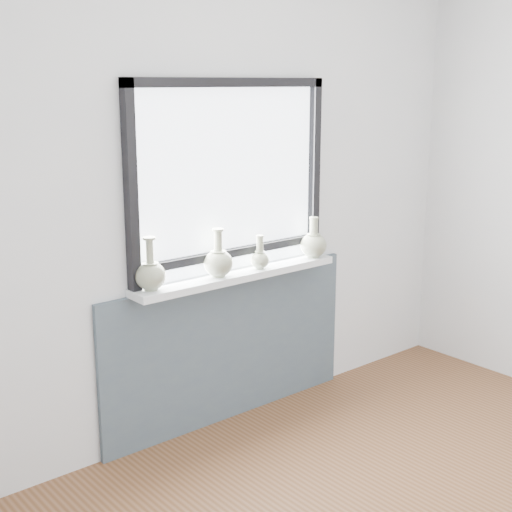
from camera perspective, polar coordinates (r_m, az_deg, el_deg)
back_wall at (r=3.96m, az=-2.41°, el=4.63°), size 3.60×0.02×2.60m
apron_panel at (r=4.16m, az=-2.04°, el=-7.33°), size 1.70×0.03×0.86m
windowsill at (r=3.97m, az=-1.48°, el=-1.54°), size 1.32×0.18×0.04m
window at (r=3.91m, az=-2.10°, el=6.61°), size 1.30×0.06×1.05m
vase_a at (r=3.64m, az=-8.44°, el=-1.42°), size 0.16×0.16×0.27m
vase_b at (r=3.85m, az=-3.03°, el=-0.43°), size 0.16×0.16×0.27m
vase_c at (r=4.02m, az=0.31°, el=-0.15°), size 0.11×0.11×0.19m
vase_d at (r=4.29m, az=4.62°, el=0.98°), size 0.16×0.16×0.25m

